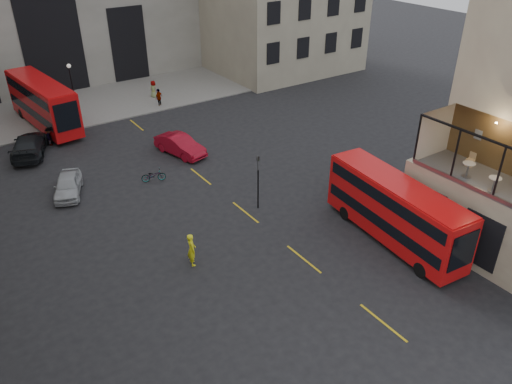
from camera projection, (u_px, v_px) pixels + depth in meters
ground at (411, 306)px, 24.86m from camera, size 140.00×140.00×0.00m
host_frontage at (498, 228)px, 26.92m from camera, size 3.00×11.00×4.50m
cafe_floor at (509, 191)px, 25.77m from camera, size 3.00×10.00×0.10m
pavement_far at (66, 108)px, 49.06m from camera, size 40.00×12.00×0.12m
traffic_light_near at (258, 175)px, 31.74m from camera, size 0.16×0.20×3.80m
street_lamp_b at (74, 96)px, 45.03m from camera, size 0.36×0.36×5.33m
bus_near at (395, 208)px, 28.76m from camera, size 3.08×9.86×3.87m
bus_far at (43, 101)px, 43.88m from camera, size 3.61×10.86×4.25m
car_a at (68, 185)px, 34.20m from camera, size 3.08×4.42×1.40m
car_b at (180, 145)px, 39.69m from camera, size 2.75×4.95×1.55m
car_c at (29, 145)px, 39.62m from camera, size 4.15×6.14×1.65m
bicycle at (154, 175)px, 35.93m from camera, size 1.84×1.15×0.91m
cyclist at (192, 249)px, 27.31m from camera, size 0.63×0.81×1.98m
pedestrian_b at (50, 136)px, 41.18m from camera, size 0.91×1.15×1.57m
pedestrian_c at (159, 98)px, 49.14m from camera, size 1.13×0.91×1.80m
pedestrian_d at (154, 89)px, 51.34m from camera, size 0.87×1.04×1.81m
cafe_table_mid at (494, 182)px, 25.37m from camera, size 0.63×0.63×0.79m
cafe_table_far at (468, 168)px, 26.71m from camera, size 0.67×0.67×0.84m
cafe_chair_d at (470, 162)px, 28.00m from camera, size 0.42×0.42×0.79m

